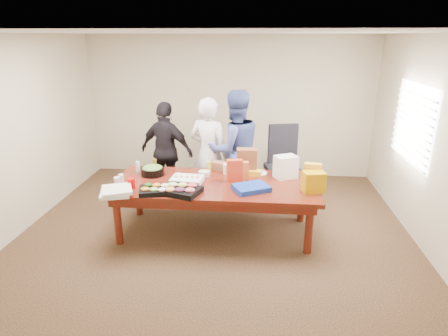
# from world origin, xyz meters

# --- Properties ---
(floor) EXTENTS (5.50, 5.00, 0.02)m
(floor) POSITION_xyz_m (0.00, 0.00, -0.01)
(floor) COLOR #47301E
(floor) RESTS_ON ground
(ceiling) EXTENTS (5.50, 5.00, 0.02)m
(ceiling) POSITION_xyz_m (0.00, 0.00, 2.71)
(ceiling) COLOR white
(ceiling) RESTS_ON wall_back
(wall_back) EXTENTS (5.50, 0.04, 2.70)m
(wall_back) POSITION_xyz_m (0.00, 2.50, 1.35)
(wall_back) COLOR beige
(wall_back) RESTS_ON floor
(wall_front) EXTENTS (5.50, 0.04, 2.70)m
(wall_front) POSITION_xyz_m (0.00, -2.50, 1.35)
(wall_front) COLOR beige
(wall_front) RESTS_ON floor
(wall_left) EXTENTS (0.04, 5.00, 2.70)m
(wall_left) POSITION_xyz_m (-2.75, 0.00, 1.35)
(wall_left) COLOR beige
(wall_left) RESTS_ON floor
(wall_right) EXTENTS (0.04, 5.00, 2.70)m
(wall_right) POSITION_xyz_m (2.75, 0.00, 1.35)
(wall_right) COLOR beige
(wall_right) RESTS_ON floor
(window_panel) EXTENTS (0.03, 1.40, 1.10)m
(window_panel) POSITION_xyz_m (2.72, 0.60, 1.50)
(window_panel) COLOR white
(window_panel) RESTS_ON wall_right
(window_blinds) EXTENTS (0.04, 1.36, 1.00)m
(window_blinds) POSITION_xyz_m (2.68, 0.60, 1.50)
(window_blinds) COLOR beige
(window_blinds) RESTS_ON wall_right
(conference_table) EXTENTS (2.80, 1.20, 0.75)m
(conference_table) POSITION_xyz_m (0.00, 0.00, 0.38)
(conference_table) COLOR #4C1C0F
(conference_table) RESTS_ON floor
(office_chair) EXTENTS (0.74, 0.74, 1.21)m
(office_chair) POSITION_xyz_m (0.99, 1.25, 0.60)
(office_chair) COLOR black
(office_chair) RESTS_ON floor
(person_center) EXTENTS (0.76, 0.63, 1.79)m
(person_center) POSITION_xyz_m (-0.19, 0.87, 0.90)
(person_center) COLOR white
(person_center) RESTS_ON floor
(person_right) EXTENTS (1.14, 1.04, 1.89)m
(person_right) POSITION_xyz_m (0.20, 0.96, 0.95)
(person_right) COLOR #435395
(person_right) RESTS_ON floor
(person_left) EXTENTS (1.05, 0.70, 1.66)m
(person_left) POSITION_xyz_m (-0.95, 1.15, 0.83)
(person_left) COLOR black
(person_left) RESTS_ON floor
(veggie_tray) EXTENTS (0.47, 0.41, 0.06)m
(veggie_tray) POSITION_xyz_m (-0.72, -0.41, 0.78)
(veggie_tray) COLOR black
(veggie_tray) RESTS_ON conference_table
(fruit_tray) EXTENTS (0.56, 0.49, 0.07)m
(fruit_tray) POSITION_xyz_m (-0.39, -0.41, 0.79)
(fruit_tray) COLOR black
(fruit_tray) RESTS_ON conference_table
(sheet_cake) EXTENTS (0.45, 0.36, 0.07)m
(sheet_cake) POSITION_xyz_m (-0.38, -0.02, 0.79)
(sheet_cake) COLOR white
(sheet_cake) RESTS_ON conference_table
(salad_bowl) EXTENTS (0.35, 0.35, 0.11)m
(salad_bowl) POSITION_xyz_m (-0.94, 0.24, 0.80)
(salad_bowl) COLOR black
(salad_bowl) RESTS_ON conference_table
(chip_bag_blue) EXTENTS (0.54, 0.49, 0.07)m
(chip_bag_blue) POSITION_xyz_m (0.50, -0.22, 0.78)
(chip_bag_blue) COLOR #15349C
(chip_bag_blue) RESTS_ON conference_table
(chip_bag_red) EXTENTS (0.23, 0.14, 0.31)m
(chip_bag_red) POSITION_xyz_m (0.26, 0.08, 0.91)
(chip_bag_red) COLOR red
(chip_bag_red) RESTS_ON conference_table
(chip_bag_yellow) EXTENTS (0.24, 0.14, 0.34)m
(chip_bag_yellow) POSITION_xyz_m (1.30, -0.05, 0.92)
(chip_bag_yellow) COLOR yellow
(chip_bag_yellow) RESTS_ON conference_table
(chip_bag_orange) EXTENTS (0.19, 0.12, 0.28)m
(chip_bag_orange) POSITION_xyz_m (0.36, 0.12, 0.89)
(chip_bag_orange) COLOR orange
(chip_bag_orange) RESTS_ON conference_table
(mayo_jar) EXTENTS (0.12, 0.12, 0.15)m
(mayo_jar) POSITION_xyz_m (0.12, 0.38, 0.82)
(mayo_jar) COLOR white
(mayo_jar) RESTS_ON conference_table
(mustard_bottle) EXTENTS (0.07, 0.07, 0.16)m
(mustard_bottle) POSITION_xyz_m (-0.14, 0.44, 0.83)
(mustard_bottle) COLOR yellow
(mustard_bottle) RESTS_ON conference_table
(dressing_bottle) EXTENTS (0.07, 0.07, 0.18)m
(dressing_bottle) POSITION_xyz_m (-0.95, 0.42, 0.84)
(dressing_bottle) COLOR brown
(dressing_bottle) RESTS_ON conference_table
(ranch_bottle) EXTENTS (0.07, 0.07, 0.17)m
(ranch_bottle) POSITION_xyz_m (-1.18, 0.30, 0.84)
(ranch_bottle) COLOR white
(ranch_bottle) RESTS_ON conference_table
(banana_bunch) EXTENTS (0.26, 0.19, 0.08)m
(banana_bunch) POSITION_xyz_m (0.52, 0.36, 0.79)
(banana_bunch) COLOR yellow
(banana_bunch) RESTS_ON conference_table
(bread_loaf) EXTENTS (0.34, 0.22, 0.13)m
(bread_loaf) POSITION_xyz_m (0.06, 0.52, 0.81)
(bread_loaf) COLOR brown
(bread_loaf) RESTS_ON conference_table
(kraft_bag) EXTENTS (0.29, 0.18, 0.38)m
(kraft_bag) POSITION_xyz_m (0.42, 0.41, 0.94)
(kraft_bag) COLOR brown
(kraft_bag) RESTS_ON conference_table
(red_cup) EXTENTS (0.12, 0.12, 0.13)m
(red_cup) POSITION_xyz_m (-1.08, -0.28, 0.81)
(red_cup) COLOR #BF0506
(red_cup) RESTS_ON conference_table
(clear_cup_a) EXTENTS (0.11, 0.11, 0.12)m
(clear_cup_a) POSITION_xyz_m (-1.30, -0.21, 0.81)
(clear_cup_a) COLOR silver
(clear_cup_a) RESTS_ON conference_table
(clear_cup_b) EXTENTS (0.07, 0.07, 0.10)m
(clear_cup_b) POSITION_xyz_m (-1.30, -0.07, 0.80)
(clear_cup_b) COLOR white
(clear_cup_b) RESTS_ON conference_table
(pizza_box_lower) EXTENTS (0.45, 0.45, 0.04)m
(pizza_box_lower) POSITION_xyz_m (-1.22, -0.52, 0.77)
(pizza_box_lower) COLOR silver
(pizza_box_lower) RESTS_ON conference_table
(pizza_box_upper) EXTENTS (0.47, 0.47, 0.04)m
(pizza_box_upper) POSITION_xyz_m (-1.19, -0.52, 0.81)
(pizza_box_upper) COLOR white
(pizza_box_upper) RESTS_ON pizza_box_lower
(plate_a) EXTENTS (0.29, 0.29, 0.01)m
(plate_a) POSITION_xyz_m (0.59, 0.44, 0.76)
(plate_a) COLOR white
(plate_a) RESTS_ON conference_table
(plate_b) EXTENTS (0.32, 0.32, 0.02)m
(plate_b) POSITION_xyz_m (0.46, 0.50, 0.76)
(plate_b) COLOR white
(plate_b) RESTS_ON conference_table
(dip_bowl_a) EXTENTS (0.17, 0.17, 0.05)m
(dip_bowl_a) POSITION_xyz_m (0.34, 0.44, 0.78)
(dip_bowl_a) COLOR silver
(dip_bowl_a) RESTS_ON conference_table
(dip_bowl_b) EXTENTS (0.19, 0.19, 0.07)m
(dip_bowl_b) POSITION_xyz_m (-0.19, 0.27, 0.78)
(dip_bowl_b) COLOR silver
(dip_bowl_b) RESTS_ON conference_table
(grocery_bag_white) EXTENTS (0.36, 0.33, 0.32)m
(grocery_bag_white) POSITION_xyz_m (0.97, 0.30, 0.91)
(grocery_bag_white) COLOR white
(grocery_bag_white) RESTS_ON conference_table
(grocery_bag_yellow) EXTENTS (0.30, 0.24, 0.27)m
(grocery_bag_yellow) POSITION_xyz_m (1.30, -0.19, 0.88)
(grocery_bag_yellow) COLOR #D7A003
(grocery_bag_yellow) RESTS_ON conference_table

